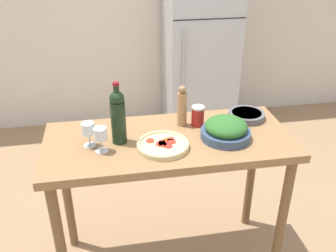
{
  "coord_description": "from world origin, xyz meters",
  "views": [
    {
      "loc": [
        -0.32,
        -1.77,
        1.96
      ],
      "look_at": [
        0.0,
        0.03,
        0.99
      ],
      "focal_mm": 40.0,
      "sensor_mm": 36.0,
      "label": 1
    }
  ],
  "objects_px": {
    "refrigerator": "(199,51)",
    "wine_glass_near": "(100,135)",
    "pepper_mill": "(182,107)",
    "homemade_pizza": "(163,145)",
    "salad_bowl": "(226,129)",
    "salt_canister": "(198,116)",
    "wine_bottle": "(118,116)",
    "cast_iron_skillet": "(246,115)",
    "wine_glass_far": "(88,130)"
  },
  "relations": [
    {
      "from": "refrigerator",
      "to": "wine_glass_near",
      "type": "distance_m",
      "value": 2.11
    },
    {
      "from": "salt_canister",
      "to": "wine_glass_far",
      "type": "bearing_deg",
      "value": -168.19
    },
    {
      "from": "wine_bottle",
      "to": "pepper_mill",
      "type": "bearing_deg",
      "value": 19.64
    },
    {
      "from": "homemade_pizza",
      "to": "salt_canister",
      "type": "bearing_deg",
      "value": 41.99
    },
    {
      "from": "homemade_pizza",
      "to": "wine_glass_far",
      "type": "bearing_deg",
      "value": 167.15
    },
    {
      "from": "wine_glass_far",
      "to": "salad_bowl",
      "type": "bearing_deg",
      "value": -3.53
    },
    {
      "from": "pepper_mill",
      "to": "salt_canister",
      "type": "bearing_deg",
      "value": -10.91
    },
    {
      "from": "refrigerator",
      "to": "wine_bottle",
      "type": "bearing_deg",
      "value": -116.92
    },
    {
      "from": "wine_glass_near",
      "to": "pepper_mill",
      "type": "xyz_separation_m",
      "value": [
        0.47,
        0.21,
        0.02
      ]
    },
    {
      "from": "pepper_mill",
      "to": "salad_bowl",
      "type": "bearing_deg",
      "value": -43.27
    },
    {
      "from": "pepper_mill",
      "to": "salt_canister",
      "type": "distance_m",
      "value": 0.11
    },
    {
      "from": "salt_canister",
      "to": "pepper_mill",
      "type": "bearing_deg",
      "value": 169.09
    },
    {
      "from": "wine_bottle",
      "to": "wine_glass_far",
      "type": "xyz_separation_m",
      "value": [
        -0.16,
        -0.01,
        -0.06
      ]
    },
    {
      "from": "refrigerator",
      "to": "wine_glass_far",
      "type": "bearing_deg",
      "value": -120.68
    },
    {
      "from": "cast_iron_skillet",
      "to": "homemade_pizza",
      "type": "bearing_deg",
      "value": -155.59
    },
    {
      "from": "salad_bowl",
      "to": "homemade_pizza",
      "type": "distance_m",
      "value": 0.36
    },
    {
      "from": "homemade_pizza",
      "to": "cast_iron_skillet",
      "type": "relative_size",
      "value": 0.86
    },
    {
      "from": "pepper_mill",
      "to": "cast_iron_skillet",
      "type": "height_order",
      "value": "pepper_mill"
    },
    {
      "from": "wine_glass_far",
      "to": "homemade_pizza",
      "type": "bearing_deg",
      "value": -12.85
    },
    {
      "from": "refrigerator",
      "to": "wine_glass_far",
      "type": "distance_m",
      "value": 2.08
    },
    {
      "from": "salad_bowl",
      "to": "wine_bottle",
      "type": "bearing_deg",
      "value": 174.06
    },
    {
      "from": "pepper_mill",
      "to": "homemade_pizza",
      "type": "bearing_deg",
      "value": -122.75
    },
    {
      "from": "pepper_mill",
      "to": "wine_glass_far",
      "type": "bearing_deg",
      "value": -164.5
    },
    {
      "from": "refrigerator",
      "to": "wine_glass_near",
      "type": "height_order",
      "value": "refrigerator"
    },
    {
      "from": "wine_glass_near",
      "to": "wine_glass_far",
      "type": "height_order",
      "value": "same"
    },
    {
      "from": "salad_bowl",
      "to": "salt_canister",
      "type": "xyz_separation_m",
      "value": [
        -0.11,
        0.18,
        0.01
      ]
    },
    {
      "from": "wine_glass_near",
      "to": "wine_glass_far",
      "type": "bearing_deg",
      "value": 133.6
    },
    {
      "from": "refrigerator",
      "to": "pepper_mill",
      "type": "distance_m",
      "value": 1.73
    },
    {
      "from": "wine_glass_near",
      "to": "wine_glass_far",
      "type": "relative_size",
      "value": 1.0
    },
    {
      "from": "wine_glass_far",
      "to": "salt_canister",
      "type": "relative_size",
      "value": 1.13
    },
    {
      "from": "wine_glass_far",
      "to": "salad_bowl",
      "type": "distance_m",
      "value": 0.74
    },
    {
      "from": "wine_glass_far",
      "to": "refrigerator",
      "type": "bearing_deg",
      "value": 59.32
    },
    {
      "from": "wine_bottle",
      "to": "cast_iron_skillet",
      "type": "relative_size",
      "value": 1.06
    },
    {
      "from": "salad_bowl",
      "to": "salt_canister",
      "type": "bearing_deg",
      "value": 123.16
    },
    {
      "from": "salt_canister",
      "to": "wine_glass_near",
      "type": "bearing_deg",
      "value": -160.82
    },
    {
      "from": "pepper_mill",
      "to": "salad_bowl",
      "type": "relative_size",
      "value": 0.9
    },
    {
      "from": "refrigerator",
      "to": "cast_iron_skillet",
      "type": "xyz_separation_m",
      "value": [
        -0.12,
        -1.62,
        0.08
      ]
    },
    {
      "from": "salad_bowl",
      "to": "salt_canister",
      "type": "height_order",
      "value": "salad_bowl"
    },
    {
      "from": "salad_bowl",
      "to": "wine_glass_far",
      "type": "bearing_deg",
      "value": 176.47
    },
    {
      "from": "salad_bowl",
      "to": "cast_iron_skillet",
      "type": "distance_m",
      "value": 0.29
    },
    {
      "from": "wine_bottle",
      "to": "salad_bowl",
      "type": "xyz_separation_m",
      "value": [
        0.58,
        -0.06,
        -0.11
      ]
    },
    {
      "from": "refrigerator",
      "to": "salt_canister",
      "type": "height_order",
      "value": "refrigerator"
    },
    {
      "from": "wine_glass_near",
      "to": "salt_canister",
      "type": "height_order",
      "value": "wine_glass_near"
    },
    {
      "from": "homemade_pizza",
      "to": "pepper_mill",
      "type": "bearing_deg",
      "value": 57.25
    },
    {
      "from": "refrigerator",
      "to": "cast_iron_skillet",
      "type": "bearing_deg",
      "value": -94.33
    },
    {
      "from": "wine_bottle",
      "to": "pepper_mill",
      "type": "distance_m",
      "value": 0.4
    },
    {
      "from": "wine_glass_far",
      "to": "homemade_pizza",
      "type": "xyz_separation_m",
      "value": [
        0.38,
        -0.09,
        -0.08
      ]
    },
    {
      "from": "wine_glass_near",
      "to": "homemade_pizza",
      "type": "xyz_separation_m",
      "value": [
        0.32,
        -0.02,
        -0.08
      ]
    },
    {
      "from": "cast_iron_skillet",
      "to": "wine_bottle",
      "type": "bearing_deg",
      "value": -169.07
    },
    {
      "from": "pepper_mill",
      "to": "homemade_pizza",
      "type": "relative_size",
      "value": 0.89
    }
  ]
}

